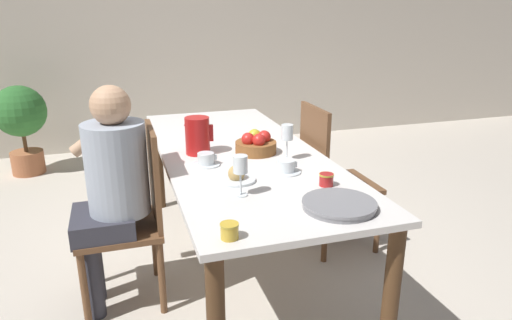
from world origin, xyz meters
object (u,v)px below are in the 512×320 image
Objects in this scene: teacup_across at (206,160)px; fruit_bowl at (256,144)px; wine_glass_juice at (240,167)px; jam_jar_red at (326,179)px; chair_person_side at (133,214)px; potted_plant at (21,119)px; wine_glass_water at (287,134)px; bread_plate at (236,176)px; person_seated at (111,182)px; red_pitcher at (197,135)px; chair_opposite at (330,176)px; serving_tray at (339,205)px; jam_jar_amber at (229,230)px; teacup_near_person at (286,167)px.

fruit_bowl reaches higher than teacup_across.
wine_glass_juice reaches higher than fruit_bowl.
chair_person_side is at bearing 150.59° from jam_jar_red.
chair_person_side is 1.12× the size of potted_plant.
wine_glass_water is 0.43m from bread_plate.
person_seated is 0.54m from red_pitcher.
chair_opposite is at bearing -45.32° from potted_plant.
teacup_across is (0.48, 0.00, 0.07)m from person_seated.
red_pitcher reaches higher than potted_plant.
serving_tray is at bearing -127.99° from person_seated.
fruit_bowl is at bearing 67.29° from jam_jar_amber.
person_seated is (-1.32, -0.24, 0.20)m from chair_opposite.
jam_jar_amber is at bearing -107.50° from bread_plate.
red_pitcher reaches higher than wine_glass_water.
wine_glass_water is (0.43, -0.25, 0.04)m from red_pitcher.
teacup_near_person is 0.42m from teacup_across.
wine_glass_juice is at bearing -113.59° from fruit_bowl.
wine_glass_juice is 2.69× the size of jam_jar_amber.
red_pitcher is 0.25× the size of potted_plant.
serving_tray is 4.49× the size of jam_jar_amber.
red_pitcher reaches higher than teacup_across.
chair_person_side reaches higher than red_pitcher.
teacup_across is at bearing -61.88° from potted_plant.
potted_plant is (-1.27, 2.17, -0.31)m from red_pitcher.
red_pitcher is 1.06× the size of wine_glass_water.
wine_glass_juice reaches higher than bread_plate.
potted_plant is at bearing 118.12° from teacup_across.
teacup_near_person is 0.47m from serving_tray.
chair_opposite is at bearing 12.60° from fruit_bowl.
serving_tray is (0.35, -0.25, -0.12)m from wine_glass_juice.
bread_plate is 0.79× the size of fruit_bowl.
serving_tray is at bearing 13.34° from jam_jar_amber.
person_seated is at bearing 108.80° from chair_person_side.
jam_jar_amber is at bearing -146.77° from jam_jar_red.
chair_person_side is at bearing 175.54° from teacup_across.
fruit_bowl is at bearing -82.37° from chair_person_side.
teacup_near_person is (0.83, -0.23, 0.07)m from person_seated.
red_pitcher is 0.81m from jam_jar_red.
jam_jar_red is (-0.37, -0.69, 0.27)m from chair_opposite.
teacup_near_person reaches higher than jam_jar_amber.
chair_person_side is 3.11× the size of serving_tray.
teacup_near_person is at bearing -82.76° from fruit_bowl.
chair_person_side is 0.81× the size of person_seated.
serving_tray is (0.89, -0.69, 0.06)m from person_seated.
fruit_bowl reaches higher than bread_plate.
teacup_near_person is at bearing 96.51° from serving_tray.
jam_jar_amber is at bearing -94.31° from red_pitcher.
chair_opposite is at bearing 16.05° from teacup_across.
chair_opposite reaches higher than bread_plate.
red_pitcher is 0.68× the size of serving_tray.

